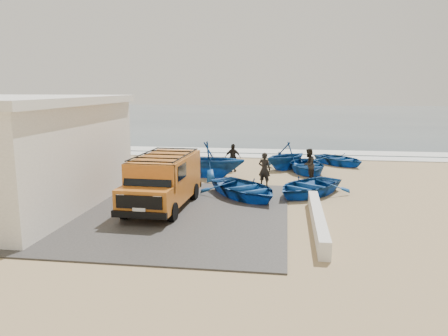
{
  "coord_description": "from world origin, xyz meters",
  "views": [
    {
      "loc": [
        3.88,
        -17.39,
        4.64
      ],
      "look_at": [
        1.24,
        1.03,
        1.2
      ],
      "focal_mm": 35.0,
      "sensor_mm": 36.0,
      "label": 1
    }
  ],
  "objects": [
    {
      "name": "ocean",
      "position": [
        0.0,
        56.0,
        0.0
      ],
      "size": [
        180.0,
        88.0,
        0.01
      ],
      "primitive_type": "cube",
      "color": "#385166",
      "rests_on": "ground"
    },
    {
      "name": "boat_mid_left",
      "position": [
        -0.01,
        4.77,
        0.93
      ],
      "size": [
        3.68,
        3.22,
        1.87
      ],
      "primitive_type": "imported",
      "rotation": [
        0.0,
        0.0,
        1.62
      ],
      "color": "#124893",
      "rests_on": "ground"
    },
    {
      "name": "ground",
      "position": [
        0.0,
        0.0,
        0.0
      ],
      "size": [
        160.0,
        160.0,
        0.0
      ],
      "primitive_type": "plane",
      "color": "tan"
    },
    {
      "name": "fisherman_middle",
      "position": [
        5.04,
        4.77,
        0.8
      ],
      "size": [
        0.87,
        0.96,
        1.61
      ],
      "primitive_type": "imported",
      "rotation": [
        0.0,
        0.0,
        -1.98
      ],
      "color": "black",
      "rests_on": "ground"
    },
    {
      "name": "boat_near_right",
      "position": [
        4.87,
        1.51,
        0.4
      ],
      "size": [
        4.47,
        4.71,
        0.79
      ],
      "primitive_type": "imported",
      "rotation": [
        0.0,
        0.0,
        -0.63
      ],
      "color": "#124893",
      "rests_on": "ground"
    },
    {
      "name": "boat_far_right",
      "position": [
        7.11,
        9.45,
        0.35
      ],
      "size": [
        4.08,
        4.18,
        0.71
      ],
      "primitive_type": "imported",
      "rotation": [
        0.0,
        0.0,
        0.72
      ],
      "color": "#124893",
      "rests_on": "ground"
    },
    {
      "name": "boat_near_left",
      "position": [
        2.16,
        0.61,
        0.41
      ],
      "size": [
        4.74,
        4.91,
        0.83
      ],
      "primitive_type": "imported",
      "rotation": [
        0.0,
        0.0,
        0.68
      ],
      "color": "#124893",
      "rests_on": "ground"
    },
    {
      "name": "fisherman_back",
      "position": [
        0.95,
        6.48,
        0.78
      ],
      "size": [
        0.99,
        0.66,
        1.56
      ],
      "primitive_type": "imported",
      "rotation": [
        0.0,
        0.0,
        0.33
      ],
      "color": "black",
      "rests_on": "ground"
    },
    {
      "name": "surf_line",
      "position": [
        0.0,
        12.0,
        0.03
      ],
      "size": [
        180.0,
        1.6,
        0.06
      ],
      "primitive_type": "cube",
      "color": "white",
      "rests_on": "ground"
    },
    {
      "name": "fisherman_front",
      "position": [
        2.9,
        3.0,
        0.81
      ],
      "size": [
        0.68,
        0.55,
        1.63
      ],
      "primitive_type": "imported",
      "rotation": [
        0.0,
        0.0,
        2.83
      ],
      "color": "black",
      "rests_on": "ground"
    },
    {
      "name": "parapet",
      "position": [
        5.0,
        -3.0,
        0.28
      ],
      "size": [
        0.35,
        6.0,
        0.55
      ],
      "primitive_type": "cube",
      "color": "silver",
      "rests_on": "ground"
    },
    {
      "name": "van",
      "position": [
        -0.8,
        -1.36,
        1.13
      ],
      "size": [
        2.14,
        4.98,
        2.11
      ],
      "rotation": [
        0.0,
        0.0,
        -0.04
      ],
      "color": "orange",
      "rests_on": "ground"
    },
    {
      "name": "boat_mid_right",
      "position": [
        5.03,
        6.69,
        0.4
      ],
      "size": [
        3.46,
        4.32,
        0.8
      ],
      "primitive_type": "imported",
      "rotation": [
        0.0,
        0.0,
        0.2
      ],
      "color": "#124893",
      "rests_on": "ground"
    },
    {
      "name": "surf_wash",
      "position": [
        0.0,
        14.5,
        0.02
      ],
      "size": [
        180.0,
        2.2,
        0.04
      ],
      "primitive_type": "cube",
      "color": "white",
      "rests_on": "ground"
    },
    {
      "name": "slab",
      "position": [
        -2.0,
        -2.0,
        0.03
      ],
      "size": [
        12.0,
        10.0,
        0.05
      ],
      "primitive_type": "cube",
      "color": "#3F3C3A",
      "rests_on": "ground"
    },
    {
      "name": "boat_far_left",
      "position": [
        3.88,
        7.54,
        0.79
      ],
      "size": [
        3.91,
        3.94,
        1.57
      ],
      "primitive_type": "imported",
      "rotation": [
        0.0,
        0.0,
        -0.73
      ],
      "color": "#124893",
      "rests_on": "ground"
    }
  ]
}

